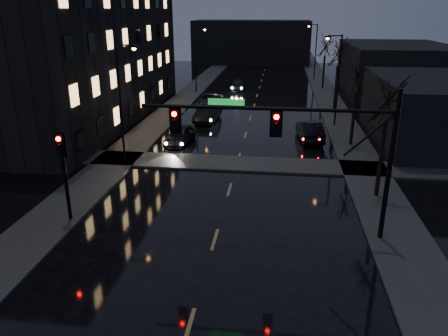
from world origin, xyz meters
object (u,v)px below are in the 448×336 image
(oncoming_car_a, at_px, (180,135))
(lead_car, at_px, (310,131))
(oncoming_car_c, at_px, (209,100))
(oncoming_car_d, at_px, (238,85))
(oncoming_car_b, at_px, (208,113))

(oncoming_car_a, relative_size, lead_car, 0.87)
(lead_car, bearing_deg, oncoming_car_c, -56.11)
(oncoming_car_d, bearing_deg, oncoming_car_c, -106.33)
(oncoming_car_a, height_order, oncoming_car_c, oncoming_car_a)
(oncoming_car_b, distance_m, oncoming_car_d, 17.17)
(oncoming_car_d, relative_size, lead_car, 0.93)
(oncoming_car_a, xyz_separation_m, lead_car, (10.19, 2.25, 0.07))
(lead_car, bearing_deg, oncoming_car_d, -77.12)
(oncoming_car_a, distance_m, oncoming_car_d, 24.79)
(oncoming_car_a, height_order, oncoming_car_b, oncoming_car_b)
(oncoming_car_d, distance_m, lead_car, 23.78)
(oncoming_car_a, distance_m, oncoming_car_c, 14.08)
(oncoming_car_b, relative_size, lead_car, 1.01)
(oncoming_car_b, xyz_separation_m, oncoming_car_d, (1.32, 17.12, -0.15))
(oncoming_car_a, distance_m, oncoming_car_b, 7.62)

